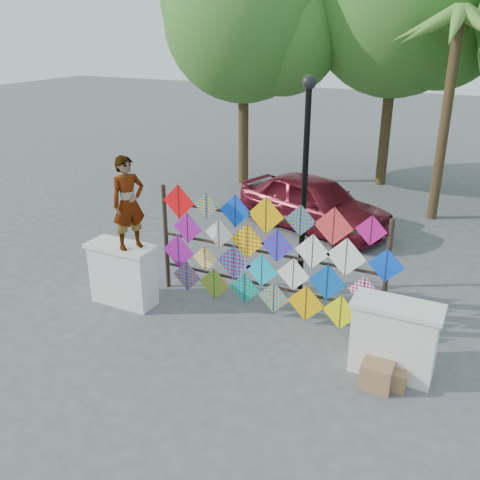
# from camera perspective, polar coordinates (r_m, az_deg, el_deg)

# --- Properties ---
(ground) EXTENTS (80.00, 80.00, 0.00)m
(ground) POSITION_cam_1_polar(r_m,az_deg,el_deg) (10.22, 0.79, -9.38)
(ground) COLOR slate
(ground) RESTS_ON ground
(parapet_left) EXTENTS (1.40, 0.65, 1.28)m
(parapet_left) POSITION_cam_1_polar(r_m,az_deg,el_deg) (11.06, -12.38, -3.52)
(parapet_left) COLOR white
(parapet_left) RESTS_ON ground
(parapet_right) EXTENTS (1.40, 0.65, 1.28)m
(parapet_right) POSITION_cam_1_polar(r_m,az_deg,el_deg) (9.05, 16.09, -10.07)
(parapet_right) COLOR white
(parapet_right) RESTS_ON ground
(kite_rack) EXTENTS (4.96, 0.24, 2.39)m
(kite_rack) POSITION_cam_1_polar(r_m,az_deg,el_deg) (10.22, 2.99, -1.79)
(kite_rack) COLOR black
(kite_rack) RESTS_ON ground
(tree_west) EXTENTS (5.85, 5.20, 8.01)m
(tree_west) POSITION_cam_1_polar(r_m,az_deg,el_deg) (18.77, 0.72, 22.20)
(tree_west) COLOR #4C3920
(tree_west) RESTS_ON ground
(tree_mid) EXTENTS (6.30, 5.60, 8.61)m
(tree_mid) POSITION_cam_1_polar(r_m,az_deg,el_deg) (19.25, 16.82, 22.52)
(tree_mid) COLOR #4C3920
(tree_mid) RESTS_ON ground
(palm_tree) EXTENTS (3.62, 3.62, 5.83)m
(palm_tree) POSITION_cam_1_polar(r_m,az_deg,el_deg) (15.95, 22.12, 19.20)
(palm_tree) COLOR #4C3920
(palm_tree) RESTS_ON ground
(vendor_woman) EXTENTS (0.69, 0.79, 1.81)m
(vendor_woman) POSITION_cam_1_polar(r_m,az_deg,el_deg) (10.33, -11.83, 3.87)
(vendor_woman) COLOR #99999E
(vendor_woman) RESTS_ON parapet_left
(sedan) EXTENTS (4.79, 3.06, 1.52)m
(sedan) POSITION_cam_1_polar(r_m,az_deg,el_deg) (14.89, 7.87, 3.96)
(sedan) COLOR maroon
(sedan) RESTS_ON ground
(lamppost) EXTENTS (0.28, 0.28, 4.46)m
(lamppost) POSITION_cam_1_polar(r_m,az_deg,el_deg) (10.79, 6.98, 7.73)
(lamppost) COLOR black
(lamppost) RESTS_ON ground
(cardboard_box_near) EXTENTS (0.48, 0.43, 0.43)m
(cardboard_box_near) POSITION_cam_1_polar(r_m,az_deg,el_deg) (8.92, 14.40, -13.77)
(cardboard_box_near) COLOR #9E7C4C
(cardboard_box_near) RESTS_ON ground
(cardboard_box_far) EXTENTS (0.38, 0.35, 0.32)m
(cardboard_box_far) POSITION_cam_1_polar(r_m,az_deg,el_deg) (9.01, 16.12, -13.96)
(cardboard_box_far) COLOR #9E7C4C
(cardboard_box_far) RESTS_ON ground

